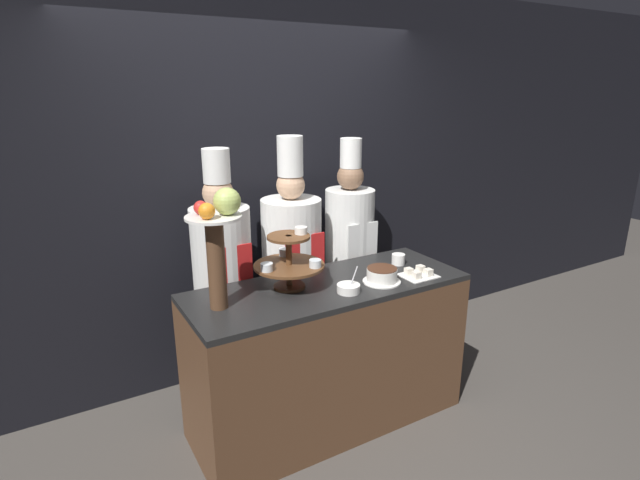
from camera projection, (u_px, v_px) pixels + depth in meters
name	position (u px, v px, depth m)	size (l,w,h in m)	color
ground_plane	(355.00, 447.00, 3.00)	(14.00, 14.00, 0.00)	#47423D
wall_back	(263.00, 185.00, 3.61)	(10.00, 0.06, 2.80)	black
buffet_counter	(328.00, 354.00, 3.13)	(1.71, 0.64, 0.95)	brown
tiered_stand	(289.00, 260.00, 2.89)	(0.41, 0.41, 0.36)	brown
fruit_pedestal	(218.00, 235.00, 2.55)	(0.29, 0.29, 0.65)	brown
cake_round	(382.00, 275.00, 3.00)	(0.23, 0.23, 0.09)	white
cup_white	(398.00, 259.00, 3.31)	(0.09, 0.09, 0.07)	white
cake_square_tray	(418.00, 273.00, 3.10)	(0.21, 0.18, 0.05)	white
serving_bowl_near	(349.00, 288.00, 2.86)	(0.13, 0.13, 0.15)	white
chef_left	(223.00, 272.00, 3.20)	(0.38, 0.38, 1.73)	#38332D
chef_center_left	(292.00, 259.00, 3.44)	(0.41, 0.41, 1.78)	#38332D
chef_center_right	(349.00, 247.00, 3.66)	(0.36, 0.36, 1.74)	#38332D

